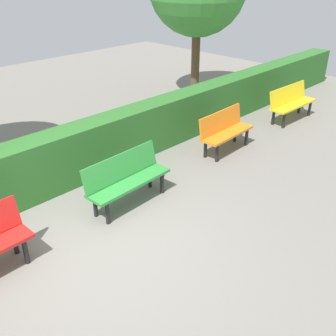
# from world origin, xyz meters

# --- Properties ---
(ground_plane) EXTENTS (23.06, 23.06, 0.00)m
(ground_plane) POSITION_xyz_m (0.00, 0.00, 0.00)
(ground_plane) COLOR gray
(bench_yellow) EXTENTS (1.56, 0.52, 0.86)m
(bench_yellow) POSITION_xyz_m (-6.58, -0.73, 0.48)
(bench_yellow) COLOR yellow
(bench_yellow) RESTS_ON ground_plane
(bench_orange) EXTENTS (1.41, 0.50, 0.86)m
(bench_orange) POSITION_xyz_m (-3.89, -0.79, 0.48)
(bench_orange) COLOR orange
(bench_orange) RESTS_ON ground_plane
(bench_green) EXTENTS (1.56, 0.53, 0.86)m
(bench_green) POSITION_xyz_m (-1.07, -0.68, 0.48)
(bench_green) COLOR #2D8C38
(bench_green) RESTS_ON ground_plane
(hedge_row) EXTENTS (19.06, 0.56, 1.03)m
(hedge_row) POSITION_xyz_m (-1.18, -1.97, 0.52)
(hedge_row) COLOR #2D6B28
(hedge_row) RESTS_ON ground_plane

